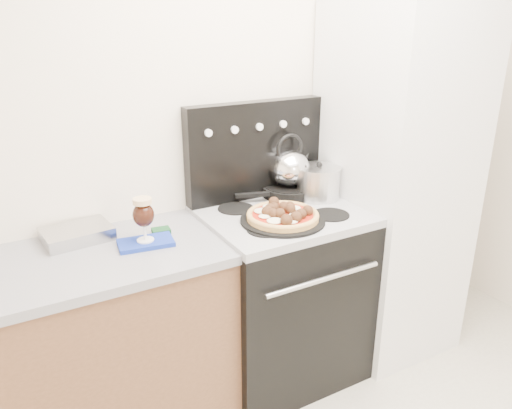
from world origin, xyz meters
TOP-DOWN VIEW (x-y plane):
  - room_shell at (0.00, 0.29)m, footprint 3.52×3.01m
  - base_cabinet at (-1.02, 1.20)m, footprint 1.45×0.60m
  - countertop at (-1.02, 1.20)m, footprint 1.48×0.63m
  - stove_body at (0.08, 1.18)m, footprint 0.76×0.65m
  - cooktop at (0.08, 1.18)m, footprint 0.76×0.65m
  - backguard at (0.08, 1.45)m, footprint 0.76×0.08m
  - fridge at (0.78, 1.15)m, footprint 0.64×0.68m
  - foil_sheet at (-0.85, 1.38)m, footprint 0.30×0.23m
  - oven_mitt at (-0.61, 1.18)m, footprint 0.25×0.16m
  - beer_glass at (-0.61, 1.18)m, footprint 0.12×0.12m
  - pizza_pan at (0.02, 1.08)m, footprint 0.50×0.50m
  - pizza at (0.02, 1.08)m, footprint 0.42×0.42m
  - skillet at (0.24, 1.37)m, footprint 0.36×0.36m
  - tea_kettle at (0.24, 1.37)m, footprint 0.25×0.25m
  - stock_pot at (0.35, 1.25)m, footprint 0.27×0.27m

SIDE VIEW (x-z plane):
  - base_cabinet at x=-1.02m, z-range 0.00..0.86m
  - stove_body at x=0.08m, z-range 0.00..0.88m
  - countertop at x=-1.02m, z-range 0.86..0.90m
  - cooktop at x=0.08m, z-range 0.88..0.92m
  - oven_mitt at x=-0.61m, z-range 0.90..0.92m
  - pizza_pan at x=0.02m, z-range 0.92..0.93m
  - foil_sheet at x=-0.85m, z-range 0.90..0.96m
  - skillet at x=0.24m, z-range 0.92..0.97m
  - fridge at x=0.78m, z-range 0.00..1.90m
  - pizza at x=0.02m, z-range 0.93..0.98m
  - stock_pot at x=0.35m, z-range 0.92..1.08m
  - beer_glass at x=-0.61m, z-range 0.92..1.12m
  - tea_kettle at x=0.24m, z-range 0.97..1.21m
  - backguard at x=0.08m, z-range 0.92..1.42m
  - room_shell at x=0.00m, z-range -0.01..2.51m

